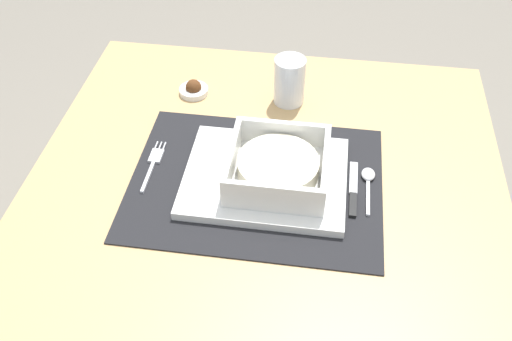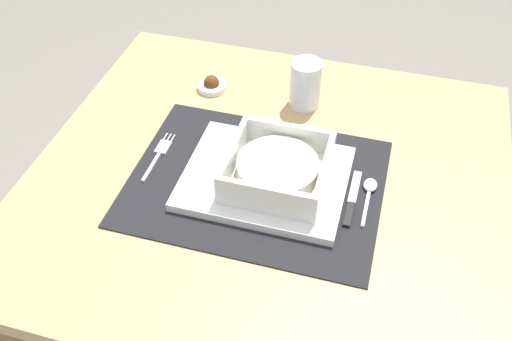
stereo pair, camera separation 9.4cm
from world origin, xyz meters
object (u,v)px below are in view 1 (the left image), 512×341
at_px(porridge_bowl, 278,167).
at_px(condiment_saucer, 194,89).
at_px(dining_table, 266,214).
at_px(drinking_glass, 289,83).
at_px(spoon, 368,179).
at_px(butter_knife, 353,192).
at_px(fork, 154,162).

distance_m(porridge_bowl, condiment_saucer, 0.32).
xyz_separation_m(dining_table, drinking_glass, (0.02, 0.22, 0.15)).
distance_m(spoon, butter_knife, 0.04).
bearing_deg(condiment_saucer, porridge_bowl, -49.90).
xyz_separation_m(fork, spoon, (0.38, 0.01, 0.00)).
height_order(dining_table, drinking_glass, drinking_glass).
bearing_deg(dining_table, fork, -179.06).
distance_m(dining_table, fork, 0.23).
xyz_separation_m(dining_table, porridge_bowl, (0.02, -0.02, 0.15)).
bearing_deg(condiment_saucer, fork, -96.40).
relative_size(spoon, condiment_saucer, 1.84).
bearing_deg(fork, dining_table, 4.49).
distance_m(fork, spoon, 0.38).
distance_m(spoon, condiment_saucer, 0.42).
xyz_separation_m(dining_table, condiment_saucer, (-0.18, 0.22, 0.12)).
bearing_deg(butter_knife, fork, 173.35).
height_order(porridge_bowl, drinking_glass, drinking_glass).
height_order(spoon, butter_knife, spoon).
xyz_separation_m(spoon, condiment_saucer, (-0.36, 0.21, 0.00)).
height_order(spoon, drinking_glass, drinking_glass).
bearing_deg(porridge_bowl, condiment_saucer, 130.10).
height_order(dining_table, fork, fork).
bearing_deg(spoon, fork, -174.77).
distance_m(drinking_glass, condiment_saucer, 0.20).
bearing_deg(porridge_bowl, fork, 175.06).
bearing_deg(drinking_glass, dining_table, -94.41).
bearing_deg(drinking_glass, condiment_saucer, -179.32).
height_order(drinking_glass, condiment_saucer, drinking_glass).
relative_size(dining_table, porridge_bowl, 5.01).
relative_size(dining_table, spoon, 7.60).
bearing_deg(condiment_saucer, spoon, -30.65).
height_order(dining_table, condiment_saucer, condiment_saucer).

